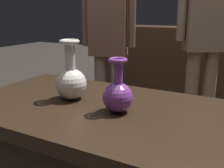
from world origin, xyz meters
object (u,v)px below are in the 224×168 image
at_px(vase_tall_behind, 71,80).
at_px(shelf_vase_far_left, 118,21).
at_px(visitor_center_back, 206,29).
at_px(shelf_vase_center, 207,18).
at_px(vase_centerpiece, 118,94).
at_px(visitor_near_left, 108,38).

height_order(vase_tall_behind, shelf_vase_far_left, shelf_vase_far_left).
bearing_deg(visitor_center_back, shelf_vase_center, -110.52).
relative_size(vase_tall_behind, shelf_vase_far_left, 2.29).
bearing_deg(shelf_vase_center, visitor_center_back, -81.06).
distance_m(vase_tall_behind, shelf_vase_far_left, 2.29).
height_order(shelf_vase_far_left, visitor_center_back, visitor_center_back).
height_order(shelf_vase_center, visitor_center_back, visitor_center_back).
bearing_deg(vase_tall_behind, shelf_vase_center, 85.15).
bearing_deg(visitor_center_back, vase_tall_behind, 48.42).
height_order(vase_centerpiece, shelf_vase_center, shelf_vase_center).
bearing_deg(visitor_near_left, shelf_vase_center, -139.98).
bearing_deg(visitor_near_left, vase_tall_behind, 95.91).
xyz_separation_m(shelf_vase_center, shelf_vase_far_left, (-1.04, -0.01, -0.05)).
distance_m(vase_tall_behind, shelf_vase_center, 2.15).
bearing_deg(vase_centerpiece, shelf_vase_far_left, 117.03).
bearing_deg(vase_centerpiece, vase_tall_behind, 170.33).
xyz_separation_m(vase_centerpiece, visitor_center_back, (0.06, 1.43, 0.15)).
relative_size(vase_tall_behind, visitor_near_left, 0.16).
bearing_deg(vase_tall_behind, shelf_vase_far_left, 112.12).
relative_size(vase_tall_behind, visitor_center_back, 0.15).
xyz_separation_m(shelf_vase_center, visitor_near_left, (-0.65, -0.97, -0.16)).
distance_m(vase_centerpiece, vase_tall_behind, 0.24).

